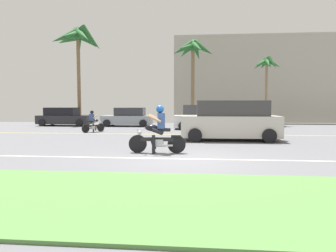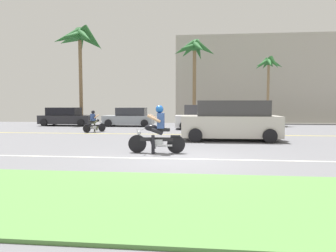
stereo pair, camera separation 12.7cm
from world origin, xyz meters
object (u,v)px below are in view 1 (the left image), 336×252
Objects in this scene: motorcyclist at (158,133)px; palm_tree_2 at (267,67)px; parked_car_0 at (64,117)px; parked_car_1 at (128,117)px; motorcyclist_distant at (93,123)px; palm_tree_0 at (78,40)px; suv_nearby at (230,121)px; palm_tree_1 at (192,52)px; parked_car_2 at (203,118)px.

palm_tree_2 is (7.06, 14.77, 4.01)m from motorcyclist.
parked_car_1 is (5.19, 0.02, 0.00)m from parked_car_0.
palm_tree_2 is at bearing 31.09° from motorcyclist_distant.
suv_nearby is at bearing -42.24° from palm_tree_0.
suv_nearby is at bearing -79.31° from palm_tree_1.
parked_car_0 is 11.20m from parked_car_2.
palm_tree_0 is (-10.58, 4.41, 6.37)m from parked_car_2.
parked_car_0 is 1.02× the size of parked_car_2.
palm_tree_0 reaches higher than parked_car_1.
palm_tree_2 reaches higher than parked_car_0.
parked_car_2 is at bearing -22.62° from palm_tree_0.
parked_car_0 is 3.16× the size of motorcyclist_distant.
motorcyclist_distant is (3.75, -7.29, -6.57)m from palm_tree_0.
motorcyclist reaches higher than parked_car_0.
palm_tree_1 reaches higher than palm_tree_2.
motorcyclist is 0.42× the size of suv_nearby.
parked_car_0 reaches higher than motorcyclist_distant.
palm_tree_0 is at bearing 117.18° from motorcyclist_distant.
motorcyclist_distant is (-4.99, 7.51, -0.15)m from motorcyclist.
palm_tree_1 reaches higher than motorcyclist_distant.
palm_tree_0 is (-8.73, 14.81, 6.42)m from motorcyclist.
palm_tree_2 is (16.18, 2.16, 4.05)m from parked_car_0.
parked_car_0 is at bearing -172.41° from palm_tree_2.
motorcyclist is at bearing -126.03° from suv_nearby.
parked_car_2 is (5.79, -2.24, 0.09)m from parked_car_1.
suv_nearby is 14.81m from parked_car_0.
parked_car_1 is 8.33m from palm_tree_0.
parked_car_1 is at bearing 129.28° from suv_nearby.
palm_tree_1 is (-0.82, 4.27, 5.21)m from parked_car_2.
motorcyclist reaches higher than parked_car_2.
suv_nearby is 6.36m from parked_car_2.
motorcyclist_distant is (4.14, -5.11, -0.11)m from parked_car_0.
palm_tree_2 is at bearing 7.59° from parked_car_0.
suv_nearby is 1.13× the size of parked_car_0.
motorcyclist is at bearing -59.47° from palm_tree_0.
palm_tree_0 is 9.83m from palm_tree_1.
palm_tree_0 is at bearing 157.38° from parked_car_2.
motorcyclist_distant is (-1.05, -5.13, -0.11)m from parked_car_1.
parked_car_2 is at bearing -139.96° from palm_tree_2.
parked_car_2 is 13.11m from palm_tree_0.
palm_tree_0 is 1.52× the size of palm_tree_2.
parked_car_2 reaches higher than motorcyclist_distant.
motorcyclist_distant is at bearing 157.16° from suv_nearby.
palm_tree_1 is at bearing -0.85° from palm_tree_0.
suv_nearby is 11.99m from palm_tree_2.
palm_tree_0 is 1.19× the size of palm_tree_1.
suv_nearby reaches higher than motorcyclist.
palm_tree_2 is 4.13× the size of motorcyclist_distant.
parked_car_2 reaches higher than parked_car_0.
palm_tree_2 reaches higher than parked_car_2.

